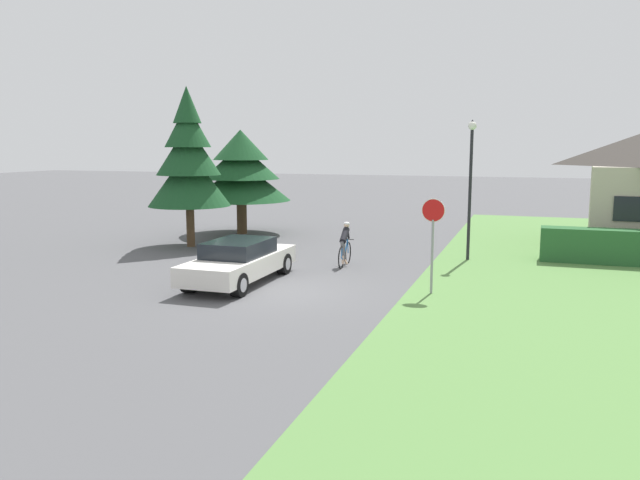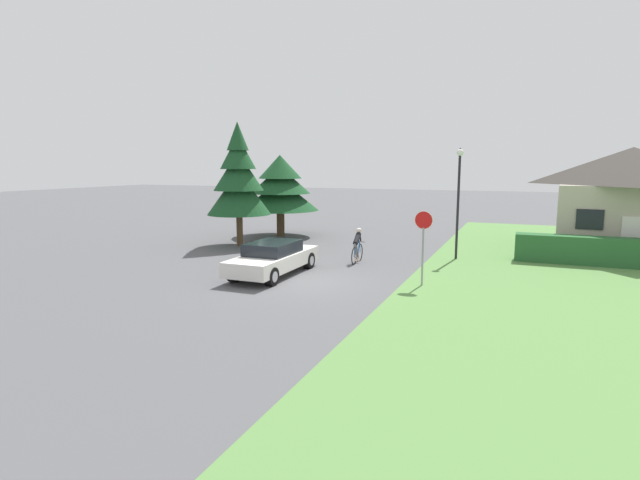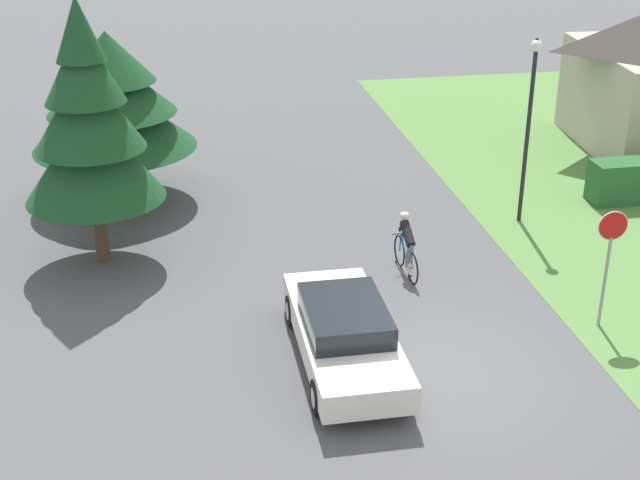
{
  "view_description": "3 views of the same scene",
  "coord_description": "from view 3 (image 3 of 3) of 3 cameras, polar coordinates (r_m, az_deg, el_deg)",
  "views": [
    {
      "loc": [
        6.62,
        -15.89,
        4.04
      ],
      "look_at": [
        0.1,
        3.3,
        0.98
      ],
      "focal_mm": 35.0,
      "sensor_mm": 36.0,
      "label": 1
    },
    {
      "loc": [
        7.35,
        -16.14,
        4.2
      ],
      "look_at": [
        -0.26,
        2.27,
        1.2
      ],
      "focal_mm": 28.0,
      "sensor_mm": 36.0,
      "label": 2
    },
    {
      "loc": [
        -4.66,
        -14.17,
        9.59
      ],
      "look_at": [
        -1.37,
        4.12,
        1.05
      ],
      "focal_mm": 50.0,
      "sensor_mm": 36.0,
      "label": 3
    }
  ],
  "objects": [
    {
      "name": "ground_plane",
      "position": [
        17.73,
        6.8,
        -8.27
      ],
      "size": [
        140.0,
        140.0,
        0.0
      ],
      "primitive_type": "plane",
      "color": "#515154"
    },
    {
      "name": "street_lamp",
      "position": [
        23.67,
        13.3,
        8.28
      ],
      "size": [
        0.3,
        0.3,
        4.96
      ],
      "color": "black",
      "rests_on": "ground"
    },
    {
      "name": "stop_sign",
      "position": [
        19.2,
        18.05,
        -0.46
      ],
      "size": [
        0.64,
        0.07,
        2.64
      ],
      "rotation": [
        0.0,
        0.0,
        3.09
      ],
      "color": "gray",
      "rests_on": "ground"
    },
    {
      "name": "conifer_tall_far",
      "position": [
        25.32,
        -13.23,
        8.78
      ],
      "size": [
        4.54,
        4.54,
        4.79
      ],
      "color": "#4C3823",
      "rests_on": "ground"
    },
    {
      "name": "conifer_tall_near",
      "position": [
        21.27,
        -14.58,
        7.19
      ],
      "size": [
        3.29,
        3.29,
        6.39
      ],
      "color": "#4C3823",
      "rests_on": "ground"
    },
    {
      "name": "sedan_left_lane",
      "position": [
        17.55,
        1.58,
        -5.97
      ],
      "size": [
        1.83,
        4.76,
        1.29
      ],
      "rotation": [
        0.0,
        0.0,
        1.57
      ],
      "color": "silver",
      "rests_on": "ground"
    },
    {
      "name": "cyclist",
      "position": [
        21.04,
        5.57,
        -0.41
      ],
      "size": [
        0.44,
        1.76,
        1.51
      ],
      "rotation": [
        0.0,
        0.0,
        1.62
      ],
      "color": "black",
      "rests_on": "ground"
    }
  ]
}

